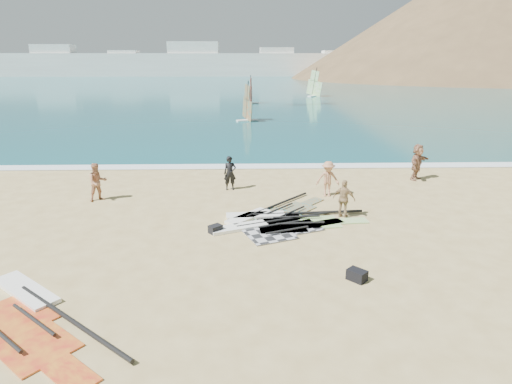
{
  "coord_description": "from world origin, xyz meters",
  "views": [
    {
      "loc": [
        -1.92,
        -12.96,
        6.32
      ],
      "look_at": [
        -1.45,
        4.0,
        1.0
      ],
      "focal_mm": 30.0,
      "sensor_mm": 36.0,
      "label": 1
    }
  ],
  "objects_px": {
    "rig_orange": "(272,213)",
    "beachgoer_left": "(98,182)",
    "rig_grey": "(268,228)",
    "person_wetsuit": "(230,173)",
    "gear_bag_far": "(357,275)",
    "beachgoer_mid": "(328,179)",
    "rig_green": "(285,219)",
    "gear_bag_near": "(215,229)",
    "beachgoer_back": "(344,199)",
    "beachgoer_right": "(417,162)",
    "rig_red": "(28,315)"
  },
  "relations": [
    {
      "from": "rig_grey",
      "to": "person_wetsuit",
      "type": "relative_size",
      "value": 3.16
    },
    {
      "from": "rig_red",
      "to": "rig_orange",
      "type": "bearing_deg",
      "value": 87.04
    },
    {
      "from": "beachgoer_right",
      "to": "rig_grey",
      "type": "bearing_deg",
      "value": 173.34
    },
    {
      "from": "rig_grey",
      "to": "gear_bag_near",
      "type": "height_order",
      "value": "gear_bag_near"
    },
    {
      "from": "beachgoer_mid",
      "to": "rig_green",
      "type": "bearing_deg",
      "value": -122.07
    },
    {
      "from": "beachgoer_left",
      "to": "rig_orange",
      "type": "bearing_deg",
      "value": -49.12
    },
    {
      "from": "gear_bag_near",
      "to": "rig_grey",
      "type": "bearing_deg",
      "value": 8.93
    },
    {
      "from": "gear_bag_near",
      "to": "gear_bag_far",
      "type": "height_order",
      "value": "gear_bag_far"
    },
    {
      "from": "rig_green",
      "to": "person_wetsuit",
      "type": "relative_size",
      "value": 3.39
    },
    {
      "from": "beachgoer_left",
      "to": "gear_bag_near",
      "type": "bearing_deg",
      "value": -70.01
    },
    {
      "from": "rig_green",
      "to": "rig_red",
      "type": "bearing_deg",
      "value": -142.0
    },
    {
      "from": "rig_red",
      "to": "beachgoer_mid",
      "type": "height_order",
      "value": "beachgoer_mid"
    },
    {
      "from": "gear_bag_far",
      "to": "beachgoer_mid",
      "type": "relative_size",
      "value": 0.32
    },
    {
      "from": "person_wetsuit",
      "to": "beachgoer_back",
      "type": "height_order",
      "value": "person_wetsuit"
    },
    {
      "from": "rig_orange",
      "to": "beachgoer_left",
      "type": "bearing_deg",
      "value": 117.87
    },
    {
      "from": "rig_green",
      "to": "beachgoer_right",
      "type": "distance_m",
      "value": 9.75
    },
    {
      "from": "rig_orange",
      "to": "rig_red",
      "type": "height_order",
      "value": "rig_red"
    },
    {
      "from": "rig_red",
      "to": "person_wetsuit",
      "type": "height_order",
      "value": "person_wetsuit"
    },
    {
      "from": "rig_green",
      "to": "gear_bag_near",
      "type": "bearing_deg",
      "value": -160.29
    },
    {
      "from": "rig_orange",
      "to": "gear_bag_far",
      "type": "relative_size",
      "value": 8.28
    },
    {
      "from": "rig_red",
      "to": "gear_bag_near",
      "type": "bearing_deg",
      "value": 89.96
    },
    {
      "from": "beachgoer_left",
      "to": "beachgoer_back",
      "type": "height_order",
      "value": "beachgoer_left"
    },
    {
      "from": "rig_green",
      "to": "gear_bag_near",
      "type": "relative_size",
      "value": 12.22
    },
    {
      "from": "rig_orange",
      "to": "gear_bag_far",
      "type": "bearing_deg",
      "value": -116.77
    },
    {
      "from": "beachgoer_left",
      "to": "beachgoer_right",
      "type": "bearing_deg",
      "value": -23.39
    },
    {
      "from": "gear_bag_far",
      "to": "beachgoer_left",
      "type": "xyz_separation_m",
      "value": [
        -10.08,
        7.77,
        0.72
      ]
    },
    {
      "from": "beachgoer_left",
      "to": "rig_red",
      "type": "bearing_deg",
      "value": -117.29
    },
    {
      "from": "rig_orange",
      "to": "beachgoer_back",
      "type": "height_order",
      "value": "beachgoer_back"
    },
    {
      "from": "beachgoer_left",
      "to": "beachgoer_back",
      "type": "xyz_separation_m",
      "value": [
        10.84,
        -2.5,
        -0.08
      ]
    },
    {
      "from": "rig_red",
      "to": "gear_bag_far",
      "type": "distance_m",
      "value": 9.04
    },
    {
      "from": "gear_bag_far",
      "to": "beachgoer_right",
      "type": "height_order",
      "value": "beachgoer_right"
    },
    {
      "from": "rig_red",
      "to": "beachgoer_right",
      "type": "xyz_separation_m",
      "value": [
        14.89,
        12.56,
        0.93
      ]
    },
    {
      "from": "rig_green",
      "to": "gear_bag_far",
      "type": "relative_size",
      "value": 10.62
    },
    {
      "from": "rig_grey",
      "to": "beachgoer_mid",
      "type": "bearing_deg",
      "value": 31.7
    },
    {
      "from": "person_wetsuit",
      "to": "gear_bag_far",
      "type": "bearing_deg",
      "value": -72.98
    },
    {
      "from": "gear_bag_near",
      "to": "person_wetsuit",
      "type": "distance_m",
      "value": 5.64
    },
    {
      "from": "rig_red",
      "to": "person_wetsuit",
      "type": "distance_m",
      "value": 12.01
    },
    {
      "from": "rig_grey",
      "to": "person_wetsuit",
      "type": "distance_m",
      "value": 5.57
    },
    {
      "from": "beachgoer_left",
      "to": "beachgoer_right",
      "type": "xyz_separation_m",
      "value": [
        16.08,
        3.15,
        0.1
      ]
    },
    {
      "from": "beachgoer_mid",
      "to": "beachgoer_back",
      "type": "height_order",
      "value": "beachgoer_mid"
    },
    {
      "from": "rig_green",
      "to": "beachgoer_mid",
      "type": "xyz_separation_m",
      "value": [
        2.32,
        3.16,
        0.8
      ]
    },
    {
      "from": "rig_orange",
      "to": "beachgoer_mid",
      "type": "distance_m",
      "value": 3.8
    },
    {
      "from": "beachgoer_back",
      "to": "beachgoer_right",
      "type": "distance_m",
      "value": 7.71
    },
    {
      "from": "rig_red",
      "to": "gear_bag_far",
      "type": "bearing_deg",
      "value": 49.99
    },
    {
      "from": "gear_bag_near",
      "to": "beachgoer_back",
      "type": "bearing_deg",
      "value": 16.34
    },
    {
      "from": "beachgoer_mid",
      "to": "beachgoer_right",
      "type": "relative_size",
      "value": 0.87
    },
    {
      "from": "gear_bag_far",
      "to": "person_wetsuit",
      "type": "distance_m",
      "value": 10.19
    },
    {
      "from": "rig_grey",
      "to": "gear_bag_near",
      "type": "bearing_deg",
      "value": 167.32
    },
    {
      "from": "rig_green",
      "to": "beachgoer_left",
      "type": "bearing_deg",
      "value": 157.07
    },
    {
      "from": "rig_green",
      "to": "beachgoer_back",
      "type": "distance_m",
      "value": 2.57
    }
  ]
}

